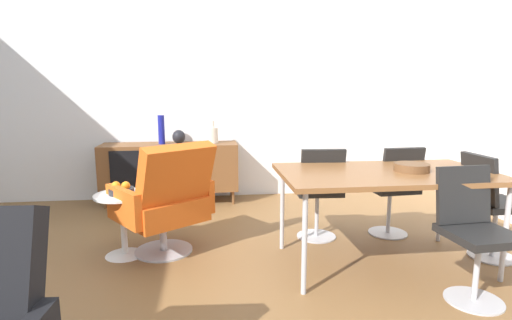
{
  "coord_description": "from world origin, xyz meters",
  "views": [
    {
      "loc": [
        0.07,
        -2.45,
        1.34
      ],
      "look_at": [
        0.49,
        0.9,
        0.75
      ],
      "focal_mm": 27.77,
      "sensor_mm": 36.0,
      "label": 1
    }
  ],
  "objects": [
    {
      "name": "ground_plane",
      "position": [
        0.0,
        0.0,
        0.0
      ],
      "size": [
        8.32,
        8.32,
        0.0
      ],
      "primitive_type": "plane",
      "color": "brown"
    },
    {
      "name": "wall_back",
      "position": [
        0.0,
        2.6,
        1.4
      ],
      "size": [
        6.8,
        0.12,
        2.8
      ],
      "primitive_type": "cube",
      "color": "white",
      "rests_on": "ground_plane"
    },
    {
      "name": "sideboard",
      "position": [
        -0.38,
        2.3,
        0.44
      ],
      "size": [
        1.6,
        0.45,
        0.72
      ],
      "color": "brown",
      "rests_on": "ground_plane"
    },
    {
      "name": "vase_cobalt",
      "position": [
        -0.26,
        2.3,
        0.8
      ],
      "size": [
        0.15,
        0.15,
        0.16
      ],
      "color": "black",
      "rests_on": "sideboard"
    },
    {
      "name": "vase_sculptural_dark",
      "position": [
        0.14,
        2.3,
        0.82
      ],
      "size": [
        0.13,
        0.13,
        0.27
      ],
      "color": "beige",
      "rests_on": "sideboard"
    },
    {
      "name": "vase_ceramic_small",
      "position": [
        -0.46,
        2.3,
        0.89
      ],
      "size": [
        0.08,
        0.08,
        0.34
      ],
      "color": "navy",
      "rests_on": "sideboard"
    },
    {
      "name": "dining_table",
      "position": [
        1.41,
        0.34,
        0.7
      ],
      "size": [
        1.6,
        0.9,
        0.74
      ],
      "color": "brown",
      "rests_on": "ground_plane"
    },
    {
      "name": "wooden_bowl_on_table",
      "position": [
        1.6,
        0.32,
        0.77
      ],
      "size": [
        0.26,
        0.26,
        0.06
      ],
      "primitive_type": "cylinder",
      "color": "brown",
      "rests_on": "dining_table"
    },
    {
      "name": "dining_chair_back_right",
      "position": [
        1.76,
        0.9,
        0.47
      ],
      "size": [
        0.43,
        0.45,
        0.86
      ],
      "color": "black",
      "rests_on": "ground_plane"
    },
    {
      "name": "dining_chair_back_left",
      "position": [
        1.06,
        0.9,
        0.47
      ],
      "size": [
        0.42,
        0.45,
        0.86
      ],
      "color": "black",
      "rests_on": "ground_plane"
    },
    {
      "name": "dining_chair_front_right",
      "position": [
        1.76,
        -0.22,
        0.47
      ],
      "size": [
        0.43,
        0.45,
        0.86
      ],
      "color": "black",
      "rests_on": "ground_plane"
    },
    {
      "name": "dining_chair_far_end",
      "position": [
        2.3,
        0.34,
        0.47
      ],
      "size": [
        0.43,
        0.41,
        0.86
      ],
      "color": "black",
      "rests_on": "ground_plane"
    },
    {
      "name": "lounge_chair_red",
      "position": [
        -0.27,
        0.73,
        0.47
      ],
      "size": [
        0.9,
        0.89,
        0.95
      ],
      "color": "#D85919",
      "rests_on": "ground_plane"
    },
    {
      "name": "side_table_round",
      "position": [
        -0.62,
        0.75,
        0.32
      ],
      "size": [
        0.44,
        0.44,
        0.52
      ],
      "color": "white",
      "rests_on": "ground_plane"
    },
    {
      "name": "fruit_bowl",
      "position": [
        -0.62,
        0.75,
        0.56
      ],
      "size": [
        0.2,
        0.2,
        0.11
      ],
      "color": "#262628",
      "rests_on": "side_table_round"
    }
  ]
}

